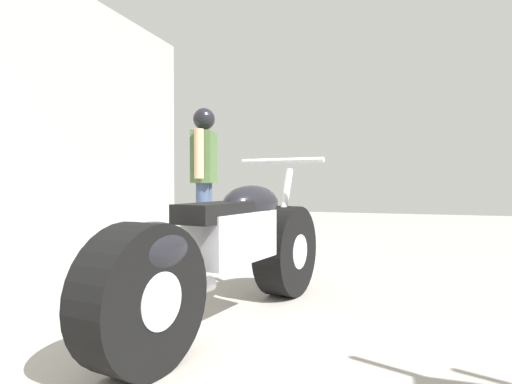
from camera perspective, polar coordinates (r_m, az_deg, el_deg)
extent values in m
plane|color=gray|center=(3.31, 1.30, -12.36)|extent=(16.34, 16.34, 0.00)
cylinder|color=black|center=(3.03, 3.98, -7.69)|extent=(0.32, 0.65, 0.62)
cylinder|color=silver|center=(3.03, 3.98, -7.69)|extent=(0.26, 0.27, 0.23)
cylinder|color=black|center=(1.88, -14.73, -13.35)|extent=(0.32, 0.65, 0.62)
cylinder|color=silver|center=(1.88, -14.73, -13.35)|extent=(0.26, 0.27, 0.23)
cube|color=silver|center=(2.39, -3.09, -5.89)|extent=(0.34, 0.65, 0.27)
ellipsoid|color=black|center=(2.56, -0.59, -1.51)|extent=(0.34, 0.54, 0.21)
cube|color=black|center=(2.23, -5.44, -2.67)|extent=(0.29, 0.49, 0.10)
ellipsoid|color=black|center=(1.87, -13.74, -7.34)|extent=(0.32, 0.46, 0.23)
cylinder|color=silver|center=(2.96, 3.67, -2.25)|extent=(0.09, 0.25, 0.56)
cylinder|color=silver|center=(2.93, 3.36, 4.14)|extent=(0.60, 0.14, 0.03)
cylinder|color=silver|center=(2.29, -9.98, -13.06)|extent=(0.18, 0.54, 0.09)
cylinder|color=#384766|center=(4.96, -7.06, -3.28)|extent=(0.18, 0.18, 0.77)
cylinder|color=#384766|center=(5.15, -6.60, -3.11)|extent=(0.18, 0.18, 0.77)
cube|color=#476638|center=(5.05, -6.85, 4.55)|extent=(0.32, 0.47, 0.59)
cylinder|color=tan|center=(4.79, -7.52, 5.02)|extent=(0.13, 0.13, 0.54)
cylinder|color=tan|center=(5.31, -6.25, 4.66)|extent=(0.13, 0.13, 0.54)
sphere|color=black|center=(5.09, -6.86, 9.32)|extent=(0.21, 0.21, 0.21)
sphere|color=black|center=(5.10, -6.86, 9.50)|extent=(0.25, 0.25, 0.25)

